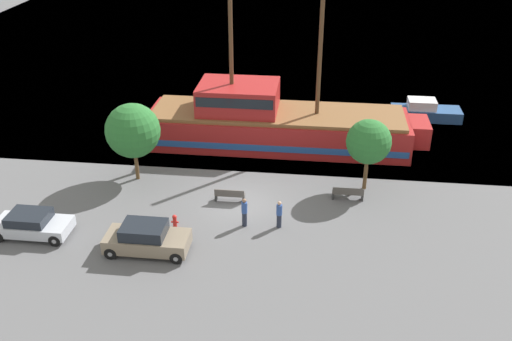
{
  "coord_description": "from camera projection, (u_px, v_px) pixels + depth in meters",
  "views": [
    {
      "loc": [
        4.34,
        -28.49,
        17.46
      ],
      "look_at": [
        0.74,
        2.0,
        1.2
      ],
      "focal_mm": 40.0,
      "sensor_mm": 36.0,
      "label": 1
    }
  ],
  "objects": [
    {
      "name": "parked_car_curb_front",
      "position": [
        147.0,
        238.0,
        29.08
      ],
      "size": [
        4.28,
        1.92,
        1.6
      ],
      "color": "#7F705B",
      "rests_on": "ground_plane"
    },
    {
      "name": "tree_row_mideast",
      "position": [
        369.0,
        142.0,
        33.73
      ],
      "size": [
        2.7,
        2.7,
        4.53
      ],
      "color": "brown",
      "rests_on": "ground_plane"
    },
    {
      "name": "tree_row_east",
      "position": [
        133.0,
        131.0,
        34.79
      ],
      "size": [
        3.37,
        3.37,
        5.02
      ],
      "color": "brown",
      "rests_on": "ground_plane"
    },
    {
      "name": "pirate_ship",
      "position": [
        273.0,
        123.0,
        40.25
      ],
      "size": [
        19.58,
        5.09,
        11.4
      ],
      "color": "#A31E1E",
      "rests_on": "water_surface"
    },
    {
      "name": "moored_boat_dockside",
      "position": [
        425.0,
        112.0,
        44.77
      ],
      "size": [
        5.33,
        1.97,
        1.59
      ],
      "color": "navy",
      "rests_on": "water_surface"
    },
    {
      "name": "bench_promenade_west",
      "position": [
        230.0,
        195.0,
        33.62
      ],
      "size": [
        1.77,
        0.45,
        0.85
      ],
      "color": "#4C4742",
      "rests_on": "ground_plane"
    },
    {
      "name": "pedestrian_walking_near",
      "position": [
        279.0,
        214.0,
        31.04
      ],
      "size": [
        0.32,
        0.32,
        1.63
      ],
      "color": "#232838",
      "rests_on": "ground_plane"
    },
    {
      "name": "water_surface",
      "position": [
        289.0,
        25.0,
        72.24
      ],
      "size": [
        80.0,
        80.0,
        0.0
      ],
      "primitive_type": "plane",
      "color": "#33566B",
      "rests_on": "ground"
    },
    {
      "name": "pedestrian_walking_far",
      "position": [
        244.0,
        212.0,
        31.13
      ],
      "size": [
        0.32,
        0.32,
        1.72
      ],
      "color": "#232838",
      "rests_on": "ground_plane"
    },
    {
      "name": "ground_plane",
      "position": [
        240.0,
        203.0,
        33.62
      ],
      "size": [
        160.0,
        160.0,
        0.0
      ],
      "primitive_type": "plane",
      "color": "#5B5B5E"
    },
    {
      "name": "bench_promenade_east",
      "position": [
        348.0,
        193.0,
        33.81
      ],
      "size": [
        1.85,
        0.45,
        0.85
      ],
      "color": "#4C4742",
      "rests_on": "ground_plane"
    },
    {
      "name": "fire_hydrant",
      "position": [
        175.0,
        221.0,
        31.24
      ],
      "size": [
        0.42,
        0.25,
        0.76
      ],
      "color": "red",
      "rests_on": "ground_plane"
    },
    {
      "name": "parked_car_curb_mid",
      "position": [
        32.0,
        224.0,
        30.44
      ],
      "size": [
        4.03,
        1.91,
        1.35
      ],
      "color": "#B7BCC6",
      "rests_on": "ground_plane"
    }
  ]
}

